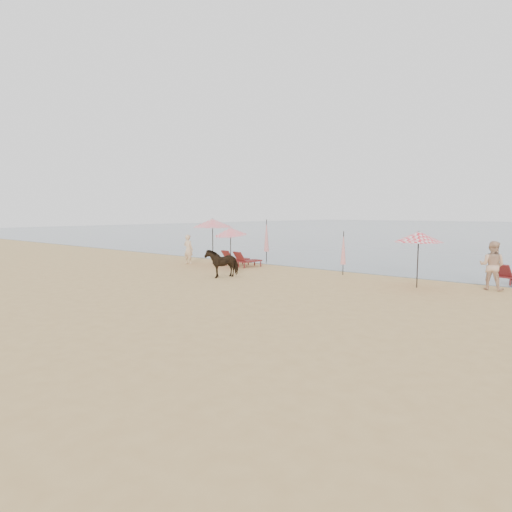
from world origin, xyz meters
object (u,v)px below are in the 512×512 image
(umbrella_open_right, at_px, (419,237))
(cow, at_px, (222,263))
(lounger_cluster_left, at_px, (240,259))
(umbrella_open_left_b, at_px, (231,231))
(umbrella_open_left_a, at_px, (213,223))
(beachgoer_left, at_px, (188,249))
(umbrella_closed_left, at_px, (267,236))
(umbrella_closed_right, at_px, (343,248))
(beachgoer_right_a, at_px, (492,266))

(umbrella_open_right, relative_size, cow, 1.45)
(lounger_cluster_left, distance_m, cow, 3.98)
(umbrella_open_left_b, xyz_separation_m, umbrella_open_right, (10.34, -0.15, 0.08))
(umbrella_open_left_a, distance_m, umbrella_open_left_b, 1.95)
(umbrella_open_left_b, bearing_deg, umbrella_open_right, 12.81)
(umbrella_open_left_a, bearing_deg, beachgoer_left, -158.86)
(umbrella_open_right, relative_size, umbrella_closed_left, 0.88)
(lounger_cluster_left, relative_size, umbrella_open_left_b, 0.85)
(umbrella_open_left_a, distance_m, cow, 5.54)
(umbrella_closed_right, relative_size, cow, 1.35)
(umbrella_closed_left, bearing_deg, umbrella_open_left_a, -123.52)
(umbrella_closed_left, xyz_separation_m, beachgoer_right_a, (12.77, -2.06, -0.64))
(beachgoer_left, bearing_deg, umbrella_closed_right, -177.00)
(umbrella_open_left_b, bearing_deg, lounger_cluster_left, 78.15)
(umbrella_open_left_a, height_order, beachgoer_left, umbrella_open_left_a)
(umbrella_closed_right, xyz_separation_m, beachgoer_right_a, (6.45, 0.03, -0.35))
(cow, distance_m, beachgoer_right_a, 11.42)
(umbrella_open_left_b, bearing_deg, umbrella_closed_right, 24.23)
(lounger_cluster_left, bearing_deg, umbrella_closed_left, 104.14)
(umbrella_closed_left, bearing_deg, lounger_cluster_left, -85.08)
(umbrella_closed_right, xyz_separation_m, cow, (-4.18, -4.14, -0.64))
(umbrella_open_left_b, height_order, cow, umbrella_open_left_b)
(beachgoer_right_a, bearing_deg, umbrella_closed_right, 3.69)
(umbrella_closed_left, height_order, cow, umbrella_closed_left)
(lounger_cluster_left, height_order, cow, cow)
(umbrella_open_right, relative_size, beachgoer_right_a, 1.19)
(lounger_cluster_left, bearing_deg, cow, -52.21)
(beachgoer_left, relative_size, beachgoer_right_a, 0.90)
(lounger_cluster_left, xyz_separation_m, umbrella_open_left_a, (-2.10, -0.08, 1.99))
(umbrella_open_left_b, bearing_deg, umbrella_closed_left, 103.29)
(umbrella_open_left_a, bearing_deg, umbrella_open_left_b, -34.28)
(lounger_cluster_left, relative_size, beachgoer_left, 1.12)
(umbrella_open_left_a, bearing_deg, lounger_cluster_left, -18.23)
(beachgoer_right_a, bearing_deg, lounger_cluster_left, 6.55)
(umbrella_closed_left, bearing_deg, umbrella_open_right, -18.31)
(umbrella_closed_right, distance_m, beachgoer_right_a, 6.46)
(umbrella_closed_right, relative_size, beachgoer_left, 1.22)
(lounger_cluster_left, height_order, umbrella_closed_right, umbrella_closed_right)
(umbrella_closed_left, relative_size, cow, 1.65)
(umbrella_open_right, relative_size, umbrella_closed_right, 1.08)
(umbrella_closed_right, height_order, cow, umbrella_closed_right)
(lounger_cluster_left, relative_size, cow, 1.23)
(beachgoer_left, xyz_separation_m, beachgoer_right_a, (15.71, 1.71, 0.09))
(lounger_cluster_left, relative_size, umbrella_closed_right, 0.91)
(umbrella_open_left_a, relative_size, cow, 1.70)
(umbrella_open_right, distance_m, beachgoer_right_a, 3.01)
(umbrella_closed_right, bearing_deg, umbrella_open_left_b, -169.41)
(umbrella_open_left_a, relative_size, umbrella_open_left_b, 1.17)
(umbrella_open_right, bearing_deg, umbrella_open_left_a, 156.06)
(umbrella_open_right, distance_m, umbrella_closed_right, 4.29)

